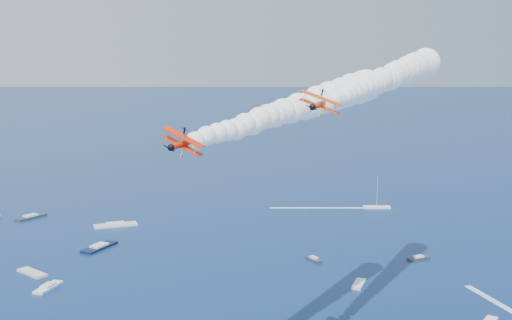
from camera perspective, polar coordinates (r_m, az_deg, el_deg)
name	(u,v)px	position (r m, az deg, el deg)	size (l,w,h in m)	color
biplane_lead	(320,104)	(116.79, 5.33, 4.61)	(6.81, 7.64, 4.60)	#FA4005
biplane_trail	(183,144)	(102.73, -6.04, 1.35)	(6.57, 7.36, 4.44)	red
smoke_trail_lead	(385,79)	(148.49, 10.68, 6.63)	(58.06, 43.58, 12.57)	white
smoke_trail_trail	(298,107)	(130.49, 3.48, 4.38)	(60.61, 39.72, 12.57)	white
spectator_boats	(85,263)	(217.16, -13.97, -8.29)	(220.28, 189.06, 0.70)	black
boat_wakes	(187,244)	(231.65, -5.76, -6.96)	(207.26, 191.62, 0.04)	white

